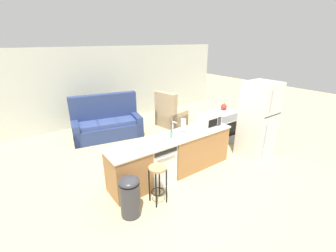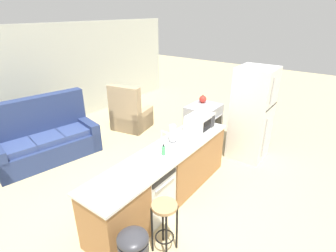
{
  "view_description": "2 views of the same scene",
  "coord_description": "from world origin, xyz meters",
  "px_view_note": "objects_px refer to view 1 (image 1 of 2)",
  "views": [
    {
      "loc": [
        -2.49,
        -3.44,
        2.83
      ],
      "look_at": [
        0.14,
        0.17,
        1.09
      ],
      "focal_mm": 24.0,
      "sensor_mm": 36.0,
      "label": 1
    },
    {
      "loc": [
        -2.63,
        -2.1,
        2.89
      ],
      "look_at": [
        0.54,
        0.23,
        1.13
      ],
      "focal_mm": 28.0,
      "sensor_mm": 36.0,
      "label": 2
    }
  ],
  "objects_px": {
    "trash_bin": "(130,196)",
    "couch": "(107,124)",
    "bar_stool": "(158,177)",
    "kettle": "(224,107)",
    "soap_bottle": "(171,135)",
    "stove_range": "(222,126)",
    "dishwasher": "(158,162)",
    "microwave": "(209,121)",
    "armchair": "(170,116)",
    "refrigerator": "(258,121)",
    "paper_towel_roll": "(183,125)"
  },
  "relations": [
    {
      "from": "stove_range",
      "to": "refrigerator",
      "type": "bearing_deg",
      "value": -90.01
    },
    {
      "from": "refrigerator",
      "to": "couch",
      "type": "xyz_separation_m",
      "value": [
        -2.57,
        3.42,
        -0.56
      ]
    },
    {
      "from": "dishwasher",
      "to": "paper_towel_roll",
      "type": "distance_m",
      "value": 0.99
    },
    {
      "from": "bar_stool",
      "to": "armchair",
      "type": "distance_m",
      "value": 3.92
    },
    {
      "from": "microwave",
      "to": "couch",
      "type": "relative_size",
      "value": 0.23
    },
    {
      "from": "soap_bottle",
      "to": "couch",
      "type": "xyz_separation_m",
      "value": [
        -0.29,
        2.91,
        -0.58
      ]
    },
    {
      "from": "dishwasher",
      "to": "kettle",
      "type": "xyz_separation_m",
      "value": [
        2.77,
        0.68,
        0.56
      ]
    },
    {
      "from": "bar_stool",
      "to": "dishwasher",
      "type": "bearing_deg",
      "value": 56.11
    },
    {
      "from": "microwave",
      "to": "paper_towel_roll",
      "type": "xyz_separation_m",
      "value": [
        -0.67,
        0.12,
        -0.0
      ]
    },
    {
      "from": "couch",
      "to": "kettle",
      "type": "bearing_deg",
      "value": -38.72
    },
    {
      "from": "trash_bin",
      "to": "stove_range",
      "type": "bearing_deg",
      "value": 17.76
    },
    {
      "from": "dishwasher",
      "to": "microwave",
      "type": "relative_size",
      "value": 1.68
    },
    {
      "from": "dishwasher",
      "to": "stove_range",
      "type": "bearing_deg",
      "value": 11.91
    },
    {
      "from": "trash_bin",
      "to": "armchair",
      "type": "xyz_separation_m",
      "value": [
        3.06,
        3.01,
        -0.03
      ]
    },
    {
      "from": "refrigerator",
      "to": "kettle",
      "type": "bearing_deg",
      "value": 82.17
    },
    {
      "from": "refrigerator",
      "to": "paper_towel_roll",
      "type": "distance_m",
      "value": 1.95
    },
    {
      "from": "armchair",
      "to": "couch",
      "type": "bearing_deg",
      "value": 167.75
    },
    {
      "from": "stove_range",
      "to": "couch",
      "type": "distance_m",
      "value": 3.47
    },
    {
      "from": "dishwasher",
      "to": "kettle",
      "type": "distance_m",
      "value": 2.91
    },
    {
      "from": "armchair",
      "to": "trash_bin",
      "type": "bearing_deg",
      "value": -135.41
    },
    {
      "from": "kettle",
      "to": "armchair",
      "type": "height_order",
      "value": "armchair"
    },
    {
      "from": "stove_range",
      "to": "trash_bin",
      "type": "relative_size",
      "value": 1.22
    },
    {
      "from": "microwave",
      "to": "armchair",
      "type": "height_order",
      "value": "armchair"
    },
    {
      "from": "kettle",
      "to": "bar_stool",
      "type": "height_order",
      "value": "kettle"
    },
    {
      "from": "bar_stool",
      "to": "trash_bin",
      "type": "xyz_separation_m",
      "value": [
        -0.56,
        0.0,
        -0.16
      ]
    },
    {
      "from": "refrigerator",
      "to": "trash_bin",
      "type": "bearing_deg",
      "value": -179.36
    },
    {
      "from": "bar_stool",
      "to": "couch",
      "type": "bearing_deg",
      "value": 82.99
    },
    {
      "from": "bar_stool",
      "to": "trash_bin",
      "type": "bearing_deg",
      "value": 179.75
    },
    {
      "from": "kettle",
      "to": "refrigerator",
      "type": "bearing_deg",
      "value": -97.83
    },
    {
      "from": "paper_towel_roll",
      "to": "trash_bin",
      "type": "distance_m",
      "value": 1.97
    },
    {
      "from": "couch",
      "to": "armchair",
      "type": "relative_size",
      "value": 1.78
    },
    {
      "from": "trash_bin",
      "to": "couch",
      "type": "height_order",
      "value": "couch"
    },
    {
      "from": "trash_bin",
      "to": "armchair",
      "type": "height_order",
      "value": "armchair"
    },
    {
      "from": "stove_range",
      "to": "soap_bottle",
      "type": "height_order",
      "value": "soap_bottle"
    },
    {
      "from": "microwave",
      "to": "paper_towel_roll",
      "type": "distance_m",
      "value": 0.68
    },
    {
      "from": "microwave",
      "to": "armchair",
      "type": "relative_size",
      "value": 0.42
    },
    {
      "from": "stove_range",
      "to": "microwave",
      "type": "distance_m",
      "value": 1.41
    },
    {
      "from": "stove_range",
      "to": "dishwasher",
      "type": "bearing_deg",
      "value": -168.09
    },
    {
      "from": "kettle",
      "to": "soap_bottle",
      "type": "bearing_deg",
      "value": -163.78
    },
    {
      "from": "refrigerator",
      "to": "soap_bottle",
      "type": "height_order",
      "value": "refrigerator"
    },
    {
      "from": "paper_towel_roll",
      "to": "bar_stool",
      "type": "xyz_separation_m",
      "value": [
        -1.16,
        -0.71,
        -0.5
      ]
    },
    {
      "from": "microwave",
      "to": "soap_bottle",
      "type": "distance_m",
      "value": 1.12
    },
    {
      "from": "refrigerator",
      "to": "couch",
      "type": "bearing_deg",
      "value": 126.9
    },
    {
      "from": "soap_bottle",
      "to": "kettle",
      "type": "relative_size",
      "value": 0.86
    },
    {
      "from": "dishwasher",
      "to": "kettle",
      "type": "relative_size",
      "value": 4.1
    },
    {
      "from": "trash_bin",
      "to": "couch",
      "type": "distance_m",
      "value": 3.6
    },
    {
      "from": "dishwasher",
      "to": "armchair",
      "type": "xyz_separation_m",
      "value": [
        2.1,
        2.42,
        -0.07
      ]
    },
    {
      "from": "stove_range",
      "to": "couch",
      "type": "xyz_separation_m",
      "value": [
        -2.57,
        2.33,
        -0.06
      ]
    },
    {
      "from": "microwave",
      "to": "trash_bin",
      "type": "height_order",
      "value": "microwave"
    },
    {
      "from": "refrigerator",
      "to": "trash_bin",
      "type": "xyz_separation_m",
      "value": [
        -3.55,
        -0.04,
        -0.57
      ]
    }
  ]
}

